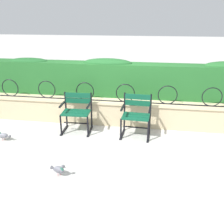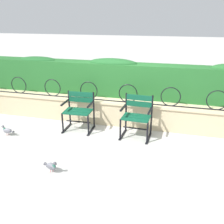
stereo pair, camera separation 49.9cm
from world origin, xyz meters
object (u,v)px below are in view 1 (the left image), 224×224
object	(u,v)px
park_chair_left	(77,111)
pigeon_far_side	(59,169)
pigeon_near_chairs	(3,135)
park_chair_right	(136,114)

from	to	relation	value
park_chair_left	pigeon_far_side	world-z (taller)	park_chair_left
pigeon_far_side	pigeon_near_chairs	bearing A→B (deg)	147.64
park_chair_left	pigeon_near_chairs	size ratio (longest dim) A/B	2.85
pigeon_near_chairs	pigeon_far_side	distance (m)	1.82
park_chair_left	park_chair_right	distance (m)	1.29
park_chair_left	pigeon_far_side	size ratio (longest dim) A/B	2.90
park_chair_right	pigeon_far_side	world-z (taller)	park_chair_right
park_chair_left	park_chair_right	world-z (taller)	park_chair_right
park_chair_left	pigeon_near_chairs	xyz separation A→B (m)	(-1.34, -0.73, -0.34)
park_chair_right	pigeon_near_chairs	world-z (taller)	park_chair_right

